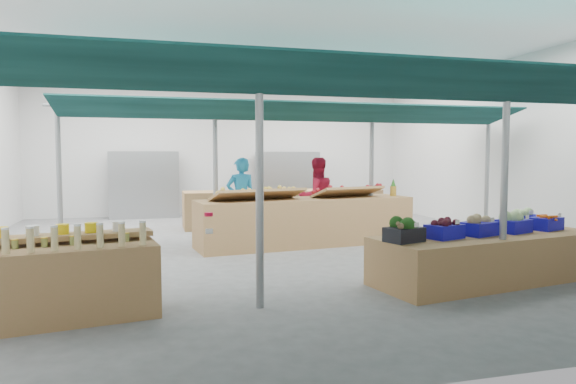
% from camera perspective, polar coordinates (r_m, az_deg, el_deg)
% --- Properties ---
extents(floor, '(13.00, 13.00, 0.00)m').
position_cam_1_polar(floor, '(10.57, -2.24, -6.25)').
color(floor, '#606062').
rests_on(floor, ground).
extents(hall, '(13.00, 13.00, 13.00)m').
position_cam_1_polar(hall, '(11.83, -3.81, 7.69)').
color(hall, silver).
rests_on(hall, ground).
extents(pole_grid, '(10.00, 4.60, 3.00)m').
position_cam_1_polar(pole_grid, '(8.93, 4.92, 3.54)').
color(pole_grid, gray).
rests_on(pole_grid, floor).
extents(awnings, '(9.50, 7.08, 0.30)m').
position_cam_1_polar(awnings, '(8.97, 4.96, 9.73)').
color(awnings, black).
rests_on(awnings, pole_grid).
extents(back_shelving_left, '(2.00, 0.50, 2.00)m').
position_cam_1_polar(back_shelving_left, '(16.18, -15.67, 0.73)').
color(back_shelving_left, '#B23F33').
rests_on(back_shelving_left, floor).
extents(back_shelving_right, '(2.00, 0.50, 2.00)m').
position_cam_1_polar(back_shelving_right, '(16.73, -0.07, 0.98)').
color(back_shelving_right, '#B23F33').
rests_on(back_shelving_right, floor).
extents(bottle_shelf, '(2.03, 1.42, 1.13)m').
position_cam_1_polar(bottle_shelf, '(6.54, -23.00, -8.86)').
color(bottle_shelf, olive).
rests_on(bottle_shelf, floor).
extents(veg_counter, '(3.79, 1.82, 0.71)m').
position_cam_1_polar(veg_counter, '(8.34, 21.36, -6.82)').
color(veg_counter, olive).
rests_on(veg_counter, floor).
extents(fruit_counter, '(4.72, 1.65, 0.99)m').
position_cam_1_polar(fruit_counter, '(10.88, 1.99, -3.32)').
color(fruit_counter, olive).
rests_on(fruit_counter, floor).
extents(far_counter, '(5.35, 1.09, 0.96)m').
position_cam_1_polar(far_counter, '(13.88, -0.46, -1.79)').
color(far_counter, olive).
rests_on(far_counter, floor).
extents(vendor_left, '(0.72, 0.52, 1.85)m').
position_cam_1_polar(vendor_left, '(11.63, -5.26, -0.73)').
color(vendor_left, '#1B7DB1').
rests_on(vendor_left, floor).
extents(vendor_right, '(0.98, 0.80, 1.85)m').
position_cam_1_polar(vendor_right, '(12.06, 3.20, -0.55)').
color(vendor_right, maroon).
rests_on(vendor_right, floor).
extents(crate_broccoli, '(0.59, 0.50, 0.35)m').
position_cam_1_polar(crate_broccoli, '(7.22, 12.79, -4.17)').
color(crate_broccoli, black).
rests_on(crate_broccoli, veg_counter).
extents(crate_beets, '(0.59, 0.50, 0.29)m').
position_cam_1_polar(crate_beets, '(7.68, 16.99, -3.96)').
color(crate_beets, '#120EA1').
rests_on(crate_beets, veg_counter).
extents(crate_celeriac, '(0.59, 0.50, 0.31)m').
position_cam_1_polar(crate_celeriac, '(8.12, 20.46, -3.53)').
color(crate_celeriac, '#120EA1').
rests_on(crate_celeriac, veg_counter).
extents(crate_cabbage, '(0.59, 0.50, 0.35)m').
position_cam_1_polar(crate_cabbage, '(8.64, 23.77, -3.09)').
color(crate_cabbage, '#120EA1').
rests_on(crate_cabbage, veg_counter).
extents(crate_carrots, '(0.59, 0.50, 0.29)m').
position_cam_1_polar(crate_carrots, '(9.18, 26.70, -3.07)').
color(crate_carrots, '#120EA1').
rests_on(crate_carrots, veg_counter).
extents(sparrow, '(0.12, 0.09, 0.11)m').
position_cam_1_polar(sparrow, '(7.02, 12.36, -3.67)').
color(sparrow, brown).
rests_on(sparrow, crate_broccoli).
extents(pole_ribbon, '(0.12, 0.12, 0.28)m').
position_cam_1_polar(pole_ribbon, '(6.97, -8.81, -2.65)').
color(pole_ribbon, red).
rests_on(pole_ribbon, pole_grid).
extents(apple_heap_yellow, '(2.01, 1.14, 0.27)m').
position_cam_1_polar(apple_heap_yellow, '(10.31, -3.36, -0.03)').
color(apple_heap_yellow, '#997247').
rests_on(apple_heap_yellow, fruit_counter).
extents(apple_heap_red, '(1.62, 1.04, 0.27)m').
position_cam_1_polar(apple_heap_red, '(11.13, 6.64, 0.24)').
color(apple_heap_red, '#997247').
rests_on(apple_heap_red, fruit_counter).
extents(pineapple, '(0.14, 0.14, 0.39)m').
position_cam_1_polar(pineapple, '(11.72, 11.61, 0.45)').
color(pineapple, '#8C6019').
rests_on(pineapple, fruit_counter).
extents(crate_extra, '(0.51, 0.40, 0.32)m').
position_cam_1_polar(crate_extra, '(9.47, 24.55, -2.58)').
color(crate_extra, '#120EA1').
rests_on(crate_extra, veg_counter).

